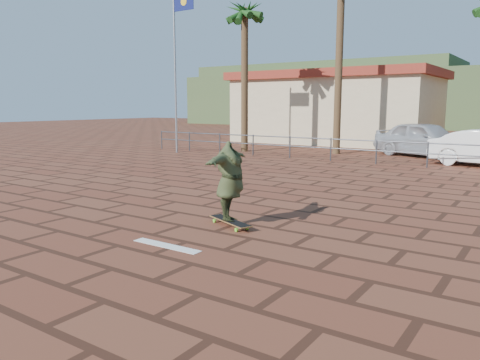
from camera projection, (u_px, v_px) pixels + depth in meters
name	position (u px, v px, depth m)	size (l,w,h in m)	color
ground	(182.00, 225.00, 9.41)	(120.00, 120.00, 0.00)	brown
paint_stripe	(167.00, 246.00, 8.04)	(1.40, 0.22, 0.01)	white
guardrail	(377.00, 148.00, 19.10)	(24.06, 0.06, 1.00)	#47494F
flagpole	(177.00, 59.00, 23.14)	(1.30, 0.10, 8.00)	gray
palm_far_left	(245.00, 16.00, 23.52)	(2.40, 2.40, 8.25)	brown
building_west	(336.00, 107.00, 30.34)	(12.60, 7.60, 4.50)	beige
hill_back	(325.00, 94.00, 66.71)	(35.00, 14.00, 8.00)	#384C28
longboard	(230.00, 221.00, 9.34)	(1.23, 0.73, 0.12)	olive
skateboarder	(230.00, 181.00, 9.21)	(1.95, 0.53, 1.58)	#353D21
car_silver	(425.00, 139.00, 21.80)	(1.95, 4.84, 1.65)	#A8AAAF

